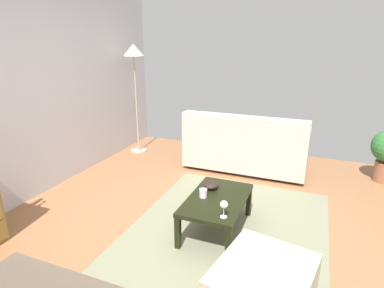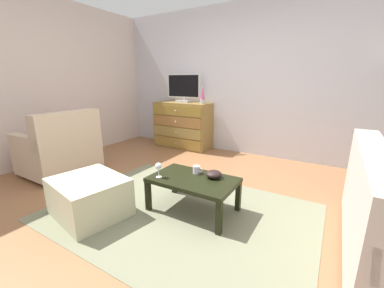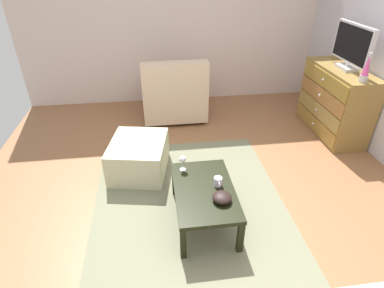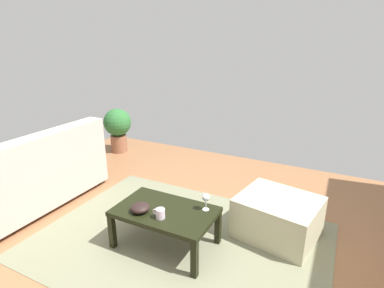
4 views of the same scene
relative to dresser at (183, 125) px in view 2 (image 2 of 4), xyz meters
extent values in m
cube|color=#90603D|center=(1.18, -1.94, -0.48)|extent=(5.82, 4.99, 0.05)
cube|color=silver|center=(1.18, 0.31, 0.86)|extent=(5.82, 0.12, 2.63)
cube|color=beige|center=(-1.50, -1.94, 0.86)|extent=(0.12, 4.99, 2.63)
cube|color=#73755B|center=(1.38, -2.14, -0.45)|extent=(2.60, 1.90, 0.01)
cube|color=olive|center=(0.00, 0.01, 0.00)|extent=(1.15, 0.45, 0.91)
cube|color=olive|center=(0.00, -0.23, -0.32)|extent=(1.09, 0.02, 0.19)
sphere|color=silver|center=(0.00, -0.24, -0.32)|extent=(0.03, 0.03, 0.03)
cube|color=olive|center=(0.00, -0.23, -0.11)|extent=(1.09, 0.02, 0.19)
sphere|color=silver|center=(0.00, -0.24, -0.11)|extent=(0.03, 0.03, 0.03)
cube|color=olive|center=(0.00, -0.23, 0.11)|extent=(1.09, 0.02, 0.19)
sphere|color=silver|center=(0.00, -0.24, 0.11)|extent=(0.03, 0.03, 0.03)
cube|color=olive|center=(0.00, -0.23, 0.32)|extent=(1.09, 0.02, 0.19)
sphere|color=silver|center=(0.00, -0.24, 0.32)|extent=(0.03, 0.03, 0.03)
cube|color=silver|center=(0.02, 0.03, 0.48)|extent=(0.28, 0.18, 0.04)
cylinder|color=silver|center=(0.02, 0.03, 0.52)|extent=(0.04, 0.04, 0.05)
cube|color=silver|center=(0.02, 0.03, 0.77)|extent=(0.73, 0.05, 0.46)
cube|color=black|center=(0.02, 0.00, 0.77)|extent=(0.68, 0.01, 0.41)
cylinder|color=#B7B7BC|center=(0.48, -0.04, 0.50)|extent=(0.09, 0.09, 0.08)
cone|color=#D84C99|center=(0.48, -0.04, 0.65)|extent=(0.08, 0.08, 0.22)
cylinder|color=#B7B7BC|center=(0.48, -0.04, 0.77)|extent=(0.04, 0.04, 0.03)
cube|color=black|center=(1.06, -1.79, -0.29)|extent=(0.05, 0.05, 0.33)
cube|color=black|center=(1.87, -1.79, -0.29)|extent=(0.05, 0.05, 0.33)
cube|color=black|center=(1.06, -2.27, -0.29)|extent=(0.05, 0.05, 0.33)
cube|color=black|center=(1.87, -2.27, -0.29)|extent=(0.05, 0.05, 0.33)
cube|color=black|center=(1.46, -2.03, -0.11)|extent=(0.87, 0.54, 0.04)
cylinder|color=silver|center=(1.14, -2.19, -0.09)|extent=(0.06, 0.06, 0.00)
cylinder|color=silver|center=(1.14, -2.19, -0.04)|extent=(0.01, 0.01, 0.09)
sphere|color=silver|center=(1.14, -2.19, 0.03)|extent=(0.07, 0.07, 0.07)
cylinder|color=silver|center=(1.42, -1.90, -0.05)|extent=(0.08, 0.08, 0.08)
torus|color=silver|center=(1.47, -1.90, -0.04)|extent=(0.05, 0.01, 0.05)
ellipsoid|color=black|center=(1.63, -1.91, -0.05)|extent=(0.17, 0.17, 0.07)
cylinder|color=#332319|center=(2.89, -1.15, -0.43)|extent=(0.05, 0.05, 0.05)
cube|color=#C1ADA3|center=(2.91, -1.93, 0.18)|extent=(0.20, 1.73, 0.43)
cylinder|color=#332319|center=(-1.11, -1.74, -0.43)|extent=(0.05, 0.05, 0.05)
cylinder|color=#332319|center=(-1.11, -2.49, -0.43)|extent=(0.05, 0.05, 0.05)
cylinder|color=#332319|center=(-0.47, -1.74, -0.43)|extent=(0.05, 0.05, 0.05)
cylinder|color=#332319|center=(-0.47, -2.49, -0.43)|extent=(0.05, 0.05, 0.05)
cube|color=#CDB094|center=(-0.79, -2.12, -0.21)|extent=(0.80, 0.92, 0.38)
cube|color=#CDB094|center=(-0.49, -2.12, 0.22)|extent=(0.20, 0.92, 0.50)
cube|color=#CDB094|center=(-0.79, -1.72, 0.08)|extent=(0.76, 0.12, 0.20)
cube|color=#CDB094|center=(-0.79, -2.51, 0.08)|extent=(0.76, 0.12, 0.20)
cube|color=beige|center=(0.60, -2.64, -0.26)|extent=(0.80, 0.72, 0.39)
cylinder|color=#A59E8C|center=(3.26, -0.05, -0.45)|extent=(0.28, 0.28, 0.02)
camera|label=1|loc=(-1.19, -2.84, 1.37)|focal=29.49mm
camera|label=2|loc=(2.63, -3.99, 0.88)|focal=22.40mm
camera|label=3|loc=(3.58, -2.43, 1.71)|focal=29.05mm
camera|label=4|loc=(0.19, -0.04, 1.32)|focal=28.74mm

